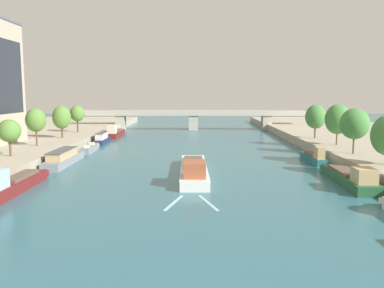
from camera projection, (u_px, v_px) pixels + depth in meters
name	position (u px, v px, depth m)	size (l,w,h in m)	color
barge_midriver	(194.00, 169.00, 55.08)	(3.99, 20.93, 3.08)	silver
wake_behind_barge	(191.00, 203.00, 41.79)	(5.60, 5.93, 0.03)	#A0CCD6
moored_boat_left_second	(14.00, 183.00, 46.29)	(2.44, 14.21, 3.39)	maroon
moored_boat_left_end	(64.00, 158.00, 63.99)	(2.84, 14.62, 2.48)	gray
moored_boat_left_upstream	(90.00, 148.00, 77.94)	(2.00, 10.04, 2.28)	gray
moored_boat_left_lone	(102.00, 139.00, 90.57)	(2.31, 10.56, 2.49)	#1E284C
moored_boat_left_gap_after	(115.00, 133.00, 104.26)	(2.72, 14.33, 3.35)	maroon
moored_boat_right_near	(350.00, 177.00, 50.20)	(3.50, 15.28, 2.91)	#235633
moored_boat_right_second	(314.00, 157.00, 65.53)	(1.79, 10.03, 2.97)	#23666B
tree_left_by_lamp	(9.00, 131.00, 60.36)	(3.42, 3.42, 5.64)	brown
tree_left_far	(36.00, 120.00, 71.89)	(3.62, 3.62, 6.84)	brown
tree_left_second	(62.00, 117.00, 84.64)	(3.87, 3.87, 6.87)	brown
tree_left_third	(77.00, 114.00, 97.09)	(3.52, 3.52, 6.51)	brown
tree_right_past_mid	(355.00, 124.00, 62.49)	(4.55, 4.55, 7.22)	brown
tree_right_second	(338.00, 119.00, 73.12)	(4.58, 4.58, 7.54)	brown
tree_right_distant	(316.00, 117.00, 84.14)	(4.28, 4.28, 7.10)	brown
bridge_far	(193.00, 117.00, 122.57)	(69.20, 4.40, 5.99)	#ADA899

